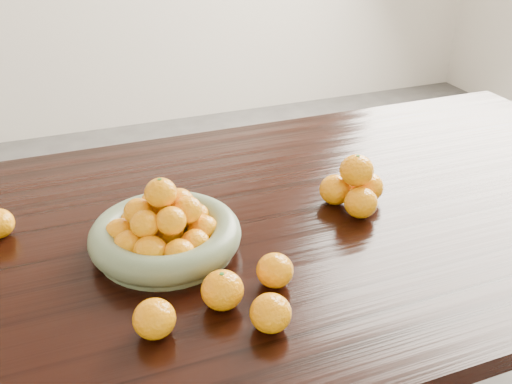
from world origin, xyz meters
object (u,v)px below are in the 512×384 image
object	(u,v)px
dining_table	(272,251)
orange_pyramid	(355,187)
fruit_bowl	(165,232)
loose_orange_0	(222,290)

from	to	relation	value
dining_table	orange_pyramid	world-z (taller)	orange_pyramid
fruit_bowl	orange_pyramid	size ratio (longest dim) A/B	2.04
dining_table	orange_pyramid	xyz separation A→B (m)	(0.18, -0.02, 0.14)
orange_pyramid	loose_orange_0	size ratio (longest dim) A/B	1.98
dining_table	fruit_bowl	xyz separation A→B (m)	(-0.24, -0.04, 0.13)
dining_table	fruit_bowl	bearing A→B (deg)	-170.87
fruit_bowl	orange_pyramid	world-z (taller)	fruit_bowl
loose_orange_0	orange_pyramid	bearing A→B (deg)	30.02
dining_table	loose_orange_0	xyz separation A→B (m)	(-0.19, -0.24, 0.12)
dining_table	loose_orange_0	distance (m)	0.33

